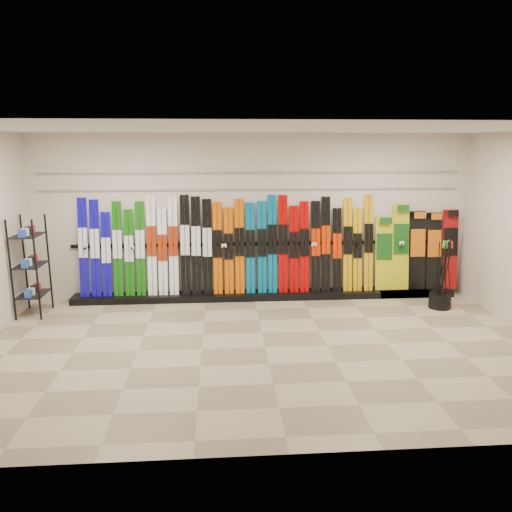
{
  "coord_description": "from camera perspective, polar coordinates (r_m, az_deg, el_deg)",
  "views": [
    {
      "loc": [
        -0.62,
        -6.57,
        2.81
      ],
      "look_at": [
        -0.05,
        1.0,
        1.1
      ],
      "focal_mm": 35.0,
      "sensor_mm": 36.0,
      "label": 1
    }
  ],
  "objects": [
    {
      "name": "slatwall_rail_0",
      "position": [
        9.1,
        -0.35,
        7.6
      ],
      "size": [
        7.6,
        0.02,
        0.03
      ],
      "primitive_type": "cube",
      "color": "gray",
      "rests_on": "back_wall"
    },
    {
      "name": "accessory_rack",
      "position": [
        9.06,
        -24.37,
        -1.08
      ],
      "size": [
        0.4,
        0.6,
        1.66
      ],
      "primitive_type": "cube",
      "color": "black",
      "rests_on": "floor"
    },
    {
      "name": "slatwall_rail_1",
      "position": [
        9.08,
        -0.36,
        9.48
      ],
      "size": [
        7.6,
        0.02,
        0.03
      ],
      "primitive_type": "cube",
      "color": "gray",
      "rests_on": "back_wall"
    },
    {
      "name": "skis",
      "position": [
        9.11,
        -3.14,
        0.98
      ],
      "size": [
        5.37,
        0.28,
        1.8
      ],
      "color": "#1009AF",
      "rests_on": "ski_rack_base"
    },
    {
      "name": "ski_rack_base",
      "position": [
        9.3,
        1.13,
        -4.5
      ],
      "size": [
        8.0,
        0.4,
        0.12
      ],
      "primitive_type": "cube",
      "color": "black",
      "rests_on": "floor"
    },
    {
      "name": "ceiling",
      "position": [
        6.6,
        1.15,
        14.35
      ],
      "size": [
        8.0,
        8.0,
        0.0
      ],
      "primitive_type": "plane",
      "rotation": [
        3.14,
        0.0,
        0.0
      ],
      "color": "silver",
      "rests_on": "back_wall"
    },
    {
      "name": "ski_poles",
      "position": [
        9.19,
        20.64,
        -1.98
      ],
      "size": [
        0.29,
        0.28,
        1.18
      ],
      "color": "black",
      "rests_on": "pole_bin"
    },
    {
      "name": "back_wall",
      "position": [
        9.18,
        -0.36,
        4.5
      ],
      "size": [
        8.0,
        0.0,
        8.0
      ],
      "primitive_type": "plane",
      "rotation": [
        1.57,
        0.0,
        0.0
      ],
      "color": "beige",
      "rests_on": "floor"
    },
    {
      "name": "floor",
      "position": [
        7.17,
        1.04,
        -10.38
      ],
      "size": [
        8.0,
        8.0,
        0.0
      ],
      "primitive_type": "plane",
      "color": "gray",
      "rests_on": "ground"
    },
    {
      "name": "pole_bin",
      "position": [
        9.33,
        20.25,
        -4.84
      ],
      "size": [
        0.38,
        0.38,
        0.25
      ],
      "primitive_type": "cylinder",
      "color": "black",
      "rests_on": "floor"
    },
    {
      "name": "snowboards",
      "position": [
        9.85,
        17.85,
        0.63
      ],
      "size": [
        1.59,
        0.25,
        1.6
      ],
      "color": "gold",
      "rests_on": "ski_rack_base"
    }
  ]
}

